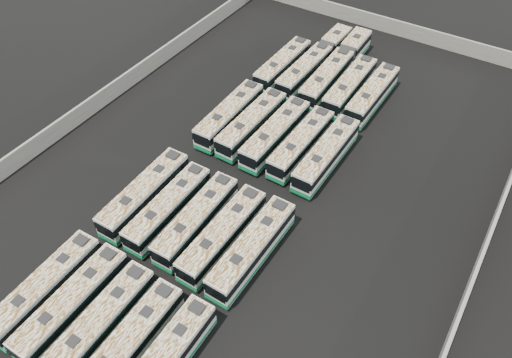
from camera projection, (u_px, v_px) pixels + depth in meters
name	position (u px, v px, depth m)	size (l,w,h in m)	color
ground	(252.00, 183.00, 51.40)	(140.00, 140.00, 0.00)	black
perimeter_wall	(252.00, 176.00, 50.62)	(45.20, 73.20, 2.20)	#65625E
bus_front_far_left	(46.00, 288.00, 40.97)	(2.53, 10.75, 3.01)	beige
bus_front_left	(73.00, 304.00, 39.91)	(2.46, 10.89, 3.06)	beige
bus_front_center	(100.00, 325.00, 38.63)	(2.55, 10.94, 3.07)	beige
bus_front_right	(129.00, 345.00, 37.49)	(2.51, 10.83, 3.04)	beige
bus_midfront_far_left	(145.00, 194.00, 48.19)	(2.62, 11.23, 3.15)	beige
bus_midfront_left	(168.00, 208.00, 47.04)	(2.42, 10.72, 3.01)	beige
bus_midfront_center	(197.00, 220.00, 46.00)	(2.55, 10.84, 3.04)	beige
bus_midfront_right	(223.00, 235.00, 44.74)	(2.42, 10.98, 3.09)	beige
bus_midfront_far_right	(252.00, 249.00, 43.63)	(2.44, 11.14, 3.13)	beige
bus_midback_far_left	(230.00, 115.00, 56.72)	(2.56, 11.15, 3.13)	beige
bus_midback_left	(252.00, 124.00, 55.65)	(2.52, 11.11, 3.12)	beige
bus_midback_center	(275.00, 134.00, 54.41)	(2.49, 11.20, 3.15)	beige
bus_midback_right	(301.00, 144.00, 53.38)	(2.45, 10.85, 3.05)	beige
bus_midback_far_right	(326.00, 155.00, 52.10)	(2.44, 11.14, 3.13)	beige
bus_back_far_left	(283.00, 65.00, 64.01)	(2.39, 10.79, 3.03)	beige
bus_back_left	(315.00, 61.00, 64.67)	(2.58, 16.73, 3.02)	beige
bus_back_center	(337.00, 67.00, 63.54)	(2.80, 17.41, 3.15)	beige
bus_back_right	(350.00, 86.00, 60.60)	(2.50, 11.15, 3.13)	beige
bus_back_far_right	(372.00, 95.00, 59.47)	(2.42, 10.96, 3.08)	beige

